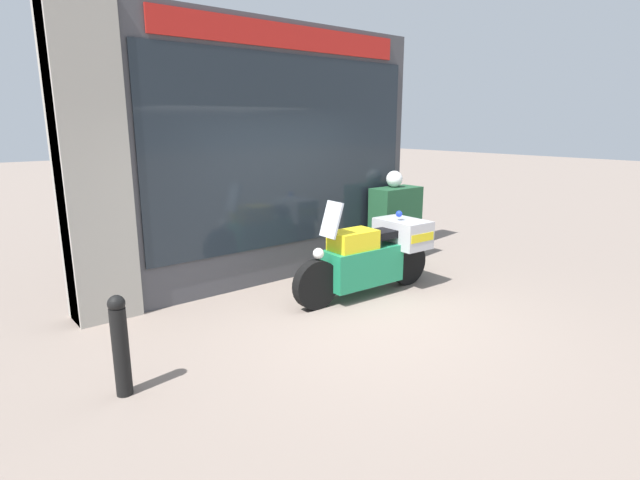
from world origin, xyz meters
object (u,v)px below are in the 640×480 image
object	(u,v)px
utility_cabinet	(395,224)
street_bollard	(120,344)
paramedic_motorcycle	(374,253)
white_helmet	(394,179)

from	to	relation	value
utility_cabinet	street_bollard	world-z (taller)	utility_cabinet
paramedic_motorcycle	street_bollard	xyz separation A→B (m)	(-3.54, -0.49, -0.09)
paramedic_motorcycle	white_helmet	size ratio (longest dim) A/B	8.42
paramedic_motorcycle	street_bollard	distance (m)	3.57
paramedic_motorcycle	utility_cabinet	bearing A→B (deg)	-144.57
street_bollard	paramedic_motorcycle	bearing A→B (deg)	7.87
utility_cabinet	street_bollard	size ratio (longest dim) A/B	1.38
white_helmet	street_bollard	size ratio (longest dim) A/B	0.30
paramedic_motorcycle	utility_cabinet	world-z (taller)	paramedic_motorcycle
paramedic_motorcycle	street_bollard	bearing A→B (deg)	10.48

